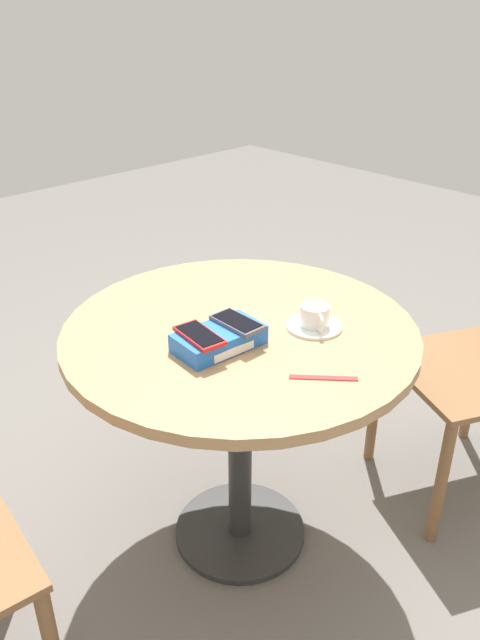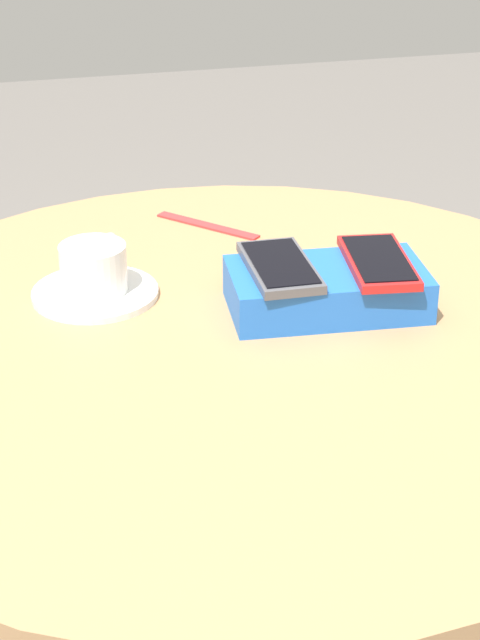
{
  "view_description": "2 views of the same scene",
  "coord_description": "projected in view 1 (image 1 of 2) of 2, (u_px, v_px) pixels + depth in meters",
  "views": [
    {
      "loc": [
        -1.0,
        -1.04,
        1.52
      ],
      "look_at": [
        0.0,
        0.0,
        0.77
      ],
      "focal_mm": 35.0,
      "sensor_mm": 36.0,
      "label": 1
    },
    {
      "loc": [
        0.25,
        0.98,
        1.29
      ],
      "look_at": [
        0.0,
        0.0,
        0.77
      ],
      "focal_mm": 60.0,
      "sensor_mm": 36.0,
      "label": 2
    }
  ],
  "objects": [
    {
      "name": "phone_gray",
      "position": [
        237.0,
        322.0,
        1.54
      ],
      "size": [
        0.07,
        0.14,
        0.01
      ],
      "color": "#515156",
      "rests_on": "phone_box"
    },
    {
      "name": "lanyard_strap",
      "position": [
        323.0,
        378.0,
        1.42
      ],
      "size": [
        0.12,
        0.13,
        0.0
      ],
      "primitive_type": "cube",
      "rotation": [
        0.0,
        0.0,
        -0.82
      ],
      "color": "red",
      "rests_on": "round_table"
    },
    {
      "name": "phone_red",
      "position": [
        199.0,
        335.0,
        1.49
      ],
      "size": [
        0.08,
        0.15,
        0.01
      ],
      "color": "red",
      "rests_on": "phone_box"
    },
    {
      "name": "phone_box",
      "position": [
        219.0,
        339.0,
        1.53
      ],
      "size": [
        0.23,
        0.14,
        0.05
      ],
      "color": "blue",
      "rests_on": "round_table"
    },
    {
      "name": "ground_plane",
      "position": [
        240.0,
        532.0,
        1.98
      ],
      "size": [
        8.0,
        8.0,
        0.0
      ],
      "primitive_type": "plane",
      "color": "slate"
    },
    {
      "name": "coffee_cup",
      "position": [
        315.0,
        315.0,
        1.61
      ],
      "size": [
        0.08,
        0.1,
        0.06
      ],
      "color": "white",
      "rests_on": "saucer"
    },
    {
      "name": "saucer",
      "position": [
        314.0,
        326.0,
        1.63
      ],
      "size": [
        0.15,
        0.15,
        0.01
      ],
      "primitive_type": "cylinder",
      "color": "white",
      "rests_on": "round_table"
    },
    {
      "name": "round_table",
      "position": [
        240.0,
        367.0,
        1.69
      ],
      "size": [
        0.94,
        0.94,
        0.75
      ],
      "color": "#2D2D2D",
      "rests_on": "ground_plane"
    }
  ]
}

